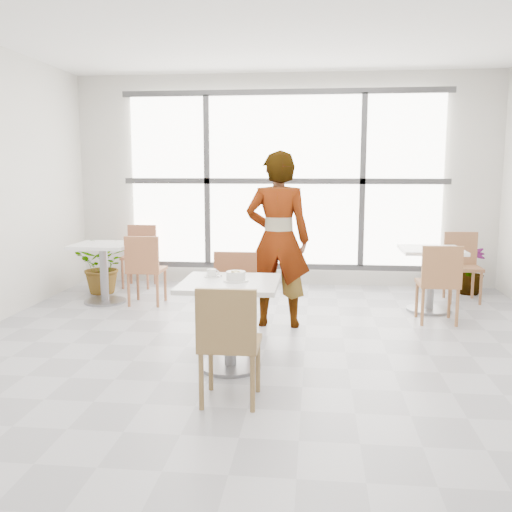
# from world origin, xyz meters

# --- Properties ---
(floor) EXTENTS (7.00, 7.00, 0.00)m
(floor) POSITION_xyz_m (0.00, 0.00, 0.00)
(floor) COLOR #9E9EA5
(floor) RESTS_ON ground
(wall_back) EXTENTS (6.00, 0.00, 6.00)m
(wall_back) POSITION_xyz_m (0.00, 3.50, 1.50)
(wall_back) COLOR silver
(wall_back) RESTS_ON ground
(wall_front) EXTENTS (6.00, 0.00, 6.00)m
(wall_front) POSITION_xyz_m (0.00, -3.50, 1.50)
(wall_front) COLOR silver
(wall_front) RESTS_ON ground
(window) EXTENTS (4.60, 0.07, 2.52)m
(window) POSITION_xyz_m (0.00, 3.44, 1.50)
(window) COLOR white
(window) RESTS_ON ground
(main_table) EXTENTS (0.80, 0.80, 0.75)m
(main_table) POSITION_xyz_m (-0.24, -0.07, 0.52)
(main_table) COLOR silver
(main_table) RESTS_ON ground
(chair_near) EXTENTS (0.42, 0.42, 0.87)m
(chair_near) POSITION_xyz_m (-0.14, -0.83, 0.50)
(chair_near) COLOR olive
(chair_near) RESTS_ON ground
(chair_far) EXTENTS (0.42, 0.42, 0.87)m
(chair_far) POSITION_xyz_m (-0.32, 0.66, 0.50)
(chair_far) COLOR brown
(chair_far) RESTS_ON ground
(oatmeal_bowl) EXTENTS (0.21, 0.21, 0.09)m
(oatmeal_bowl) POSITION_xyz_m (-0.19, -0.07, 0.79)
(oatmeal_bowl) COLOR silver
(oatmeal_bowl) RESTS_ON main_table
(coffee_cup) EXTENTS (0.16, 0.13, 0.07)m
(coffee_cup) POSITION_xyz_m (-0.42, 0.09, 0.78)
(coffee_cup) COLOR white
(coffee_cup) RESTS_ON main_table
(person) EXTENTS (0.68, 0.45, 1.86)m
(person) POSITION_xyz_m (0.07, 1.28, 0.93)
(person) COLOR black
(person) RESTS_ON ground
(bg_table_left) EXTENTS (0.70, 0.70, 0.75)m
(bg_table_left) POSITION_xyz_m (-2.18, 2.10, 0.49)
(bg_table_left) COLOR white
(bg_table_left) RESTS_ON ground
(bg_table_right) EXTENTS (0.70, 0.70, 0.75)m
(bg_table_right) POSITION_xyz_m (1.81, 2.10, 0.49)
(bg_table_right) COLOR white
(bg_table_right) RESTS_ON ground
(bg_chair_left_near) EXTENTS (0.42, 0.42, 0.87)m
(bg_chair_left_near) POSITION_xyz_m (-1.62, 2.02, 0.50)
(bg_chair_left_near) COLOR #A3633E
(bg_chair_left_near) RESTS_ON ground
(bg_chair_left_far) EXTENTS (0.42, 0.42, 0.87)m
(bg_chair_left_far) POSITION_xyz_m (-2.05, 3.18, 0.50)
(bg_chair_left_far) COLOR #A26143
(bg_chair_left_far) RESTS_ON ground
(bg_chair_right_near) EXTENTS (0.42, 0.42, 0.87)m
(bg_chair_right_near) POSITION_xyz_m (1.79, 1.53, 0.50)
(bg_chair_right_near) COLOR #A16A41
(bg_chair_right_near) RESTS_ON ground
(bg_chair_right_far) EXTENTS (0.42, 0.42, 0.87)m
(bg_chair_right_far) POSITION_xyz_m (2.32, 2.73, 0.50)
(bg_chair_right_far) COLOR #8E5E3D
(bg_chair_right_far) RESTS_ON ground
(plant_left) EXTENTS (0.70, 0.61, 0.76)m
(plant_left) POSITION_xyz_m (-2.38, 2.62, 0.38)
(plant_left) COLOR #387D38
(plant_left) RESTS_ON ground
(plant_right) EXTENTS (0.39, 0.39, 0.66)m
(plant_right) POSITION_xyz_m (2.53, 3.10, 0.33)
(plant_right) COLOR #587842
(plant_right) RESTS_ON ground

